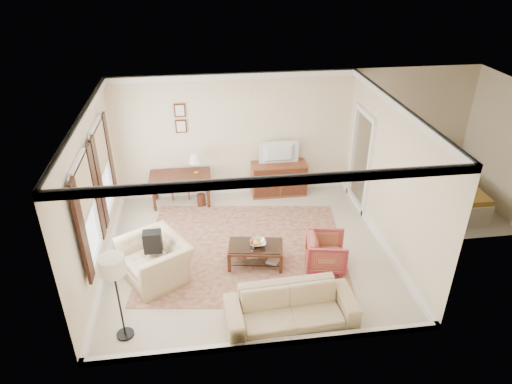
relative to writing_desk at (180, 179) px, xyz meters
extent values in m
cube|color=beige|center=(1.30, -2.06, -0.64)|extent=(5.50, 5.00, 0.01)
cube|color=white|center=(1.30, -2.06, 2.26)|extent=(5.50, 5.00, 0.01)
cube|color=#F5E8C8|center=(1.30, 0.44, 0.81)|extent=(5.50, 0.01, 2.90)
cube|color=#F5E8C8|center=(1.30, -4.56, 0.81)|extent=(5.50, 0.01, 2.90)
cube|color=#F5E8C8|center=(-1.45, -2.06, 0.81)|extent=(0.01, 5.00, 2.90)
cube|color=#F5E8C8|center=(4.05, -2.06, 0.81)|extent=(0.01, 5.00, 2.90)
cube|color=beige|center=(5.55, -0.91, -0.64)|extent=(3.00, 2.70, 0.01)
cube|color=#F5E8C8|center=(7.05, -0.91, 0.81)|extent=(0.01, 2.70, 2.90)
cube|color=maroon|center=(1.23, -2.01, -0.64)|extent=(4.33, 3.85, 0.01)
cube|color=#4E2416|center=(0.00, 0.00, 0.09)|extent=(1.38, 0.69, 0.05)
cylinder|color=#4E2416|center=(-0.61, -0.26, -0.29)|extent=(0.07, 0.07, 0.70)
cylinder|color=#4E2416|center=(0.61, -0.26, -0.29)|extent=(0.07, 0.07, 0.70)
cylinder|color=#4E2416|center=(-0.61, 0.26, -0.29)|extent=(0.07, 0.07, 0.70)
cylinder|color=#4E2416|center=(0.61, 0.26, -0.29)|extent=(0.07, 0.07, 0.70)
cube|color=brown|center=(2.31, 0.16, -0.24)|extent=(1.30, 0.50, 0.80)
imported|color=black|center=(2.31, 0.14, 0.60)|extent=(0.89, 0.51, 0.12)
cube|color=#4E2416|center=(1.40, -2.49, -0.25)|extent=(1.10, 0.75, 0.04)
cube|color=silver|center=(1.40, -2.49, -0.22)|extent=(1.03, 0.68, 0.01)
cube|color=silver|center=(1.40, -2.49, -0.50)|extent=(1.00, 0.66, 0.02)
cube|color=#4E2416|center=(0.88, -2.67, -0.45)|extent=(0.07, 0.07, 0.39)
cube|color=#4E2416|center=(1.82, -2.83, -0.45)|extent=(0.07, 0.07, 0.39)
cube|color=#4E2416|center=(0.97, -2.15, -0.45)|extent=(0.07, 0.07, 0.39)
cube|color=#4E2416|center=(1.91, -2.31, -0.45)|extent=(0.07, 0.07, 0.39)
imported|color=silver|center=(1.44, -2.48, -0.16)|extent=(0.42, 0.42, 0.10)
imported|color=brown|center=(1.25, -2.38, -0.47)|extent=(0.28, 0.09, 0.38)
imported|color=brown|center=(1.63, -2.57, -0.48)|extent=(0.25, 0.18, 0.38)
imported|color=maroon|center=(2.68, -2.75, -0.27)|extent=(0.79, 0.83, 0.73)
imported|color=tan|center=(-0.44, -2.63, -0.13)|extent=(1.24, 1.39, 1.02)
cube|color=black|center=(-0.45, -2.57, 0.12)|extent=(0.33, 0.38, 0.40)
imported|color=tan|center=(1.75, -4.07, -0.24)|extent=(2.10, 0.71, 0.81)
cylinder|color=black|center=(-0.86, -4.00, -0.62)|extent=(0.27, 0.27, 0.04)
cylinder|color=black|center=(-0.86, -4.00, 0.01)|extent=(0.03, 0.03, 1.27)
cylinder|color=silver|center=(-0.86, -4.00, 0.72)|extent=(0.37, 0.37, 0.28)
camera|label=1|loc=(0.48, -9.37, 4.76)|focal=32.00mm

